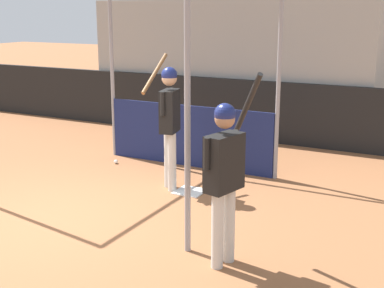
# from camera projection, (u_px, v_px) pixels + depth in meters

# --- Properties ---
(ground_plane) EXTENTS (60.00, 60.00, 0.00)m
(ground_plane) POSITION_uv_depth(u_px,v_px,m) (47.00, 219.00, 7.21)
(ground_plane) COLOR #935B38
(outfield_wall) EXTENTS (24.00, 0.12, 1.29)m
(outfield_wall) POSITION_uv_depth(u_px,v_px,m) (218.00, 107.00, 11.76)
(outfield_wall) COLOR black
(outfield_wall) RESTS_ON ground
(bleacher_section) EXTENTS (6.50, 3.20, 2.97)m
(bleacher_section) POSITION_uv_depth(u_px,v_px,m) (247.00, 63.00, 12.98)
(bleacher_section) COLOR #9E9E99
(bleacher_section) RESTS_ON ground
(batting_cage) EXTENTS (3.32, 3.18, 3.03)m
(batting_cage) POSITION_uv_depth(u_px,v_px,m) (170.00, 101.00, 8.79)
(batting_cage) COLOR gray
(batting_cage) RESTS_ON ground
(home_plate) EXTENTS (0.44, 0.44, 0.02)m
(home_plate) POSITION_uv_depth(u_px,v_px,m) (190.00, 191.00, 8.26)
(home_plate) COLOR white
(home_plate) RESTS_ON ground
(player_batter) EXTENTS (0.56, 0.82, 2.06)m
(player_batter) POSITION_uv_depth(u_px,v_px,m) (169.00, 115.00, 8.14)
(player_batter) COLOR silver
(player_batter) RESTS_ON ground
(player_waiting) EXTENTS (0.50, 0.83, 2.12)m
(player_waiting) POSITION_uv_depth(u_px,v_px,m) (225.00, 169.00, 5.67)
(player_waiting) COLOR silver
(player_waiting) RESTS_ON ground
(baseball) EXTENTS (0.07, 0.07, 0.07)m
(baseball) POSITION_uv_depth(u_px,v_px,m) (116.00, 162.00, 9.77)
(baseball) COLOR white
(baseball) RESTS_ON ground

